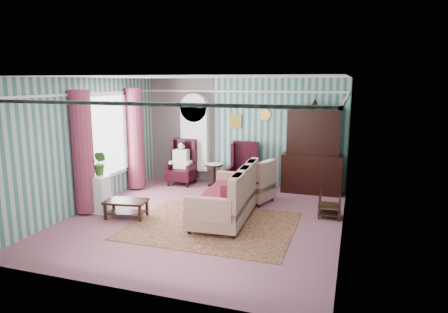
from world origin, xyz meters
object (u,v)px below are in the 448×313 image
(wingback_right, at_px, (243,167))
(coffee_table, at_px, (126,209))
(floral_armchair, at_px, (254,184))
(dresser_hutch, at_px, (313,147))
(bookcase, at_px, (195,143))
(nest_table, at_px, (330,205))
(round_side_table, at_px, (214,175))
(seated_woman, at_px, (182,164))
(plant_stand, at_px, (96,194))
(sofa, at_px, (225,195))
(wingback_left, at_px, (181,162))

(wingback_right, relative_size, coffee_table, 1.46)
(floral_armchair, bearing_deg, dresser_hutch, -27.02)
(bookcase, xyz_separation_m, wingback_right, (1.50, -0.39, -0.50))
(wingback_right, bearing_deg, nest_table, -33.75)
(wingback_right, xyz_separation_m, floral_armchair, (0.55, -0.95, -0.19))
(floral_armchair, bearing_deg, round_side_table, 69.34)
(seated_woman, bearing_deg, floral_armchair, -22.44)
(bookcase, xyz_separation_m, plant_stand, (-1.05, -3.14, -0.72))
(sofa, bearing_deg, coffee_table, 103.47)
(wingback_right, height_order, plant_stand, wingback_right)
(wingback_right, relative_size, nest_table, 2.31)
(dresser_hutch, height_order, seated_woman, dresser_hutch)
(dresser_hutch, bearing_deg, sofa, -120.29)
(dresser_hutch, distance_m, round_side_table, 2.75)
(wingback_left, relative_size, floral_armchair, 1.45)
(dresser_hutch, bearing_deg, wingback_left, -175.59)
(dresser_hutch, relative_size, plant_stand, 2.95)
(wingback_left, bearing_deg, bookcase, 57.34)
(seated_woman, bearing_deg, nest_table, -20.85)
(seated_woman, distance_m, nest_table, 4.37)
(bookcase, relative_size, nest_table, 4.15)
(sofa, bearing_deg, seated_woman, 38.05)
(nest_table, xyz_separation_m, coffee_table, (-4.04, -1.33, -0.08))
(sofa, distance_m, coffee_table, 2.09)
(wingback_left, height_order, plant_stand, wingback_left)
(plant_stand, distance_m, coffee_table, 0.86)
(round_side_table, relative_size, coffee_table, 0.70)
(dresser_hutch, height_order, wingback_left, dresser_hutch)
(wingback_left, xyz_separation_m, plant_stand, (-0.80, -2.75, -0.22))
(wingback_right, distance_m, coffee_table, 3.38)
(nest_table, relative_size, coffee_table, 0.63)
(coffee_table, bearing_deg, nest_table, 18.21)
(bookcase, xyz_separation_m, round_side_table, (0.65, -0.24, -0.82))
(bookcase, bearing_deg, floral_armchair, -33.17)
(bookcase, height_order, sofa, bookcase)
(seated_woman, distance_m, sofa, 3.05)
(sofa, relative_size, floral_armchair, 2.62)
(plant_stand, bearing_deg, bookcase, 71.51)
(nest_table, bearing_deg, coffee_table, -161.79)
(round_side_table, bearing_deg, wingback_left, -170.54)
(dresser_hutch, xyz_separation_m, floral_armchair, (-1.20, -1.22, -0.75))
(bookcase, height_order, wingback_left, bookcase)
(plant_stand, height_order, coffee_table, plant_stand)
(wingback_left, height_order, seated_woman, wingback_left)
(wingback_left, bearing_deg, round_side_table, 9.46)
(bookcase, relative_size, seated_woman, 1.90)
(plant_stand, bearing_deg, wingback_right, 47.16)
(sofa, bearing_deg, dresser_hutch, -33.39)
(floral_armchair, bearing_deg, bookcase, 74.33)
(bookcase, distance_m, dresser_hutch, 3.25)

